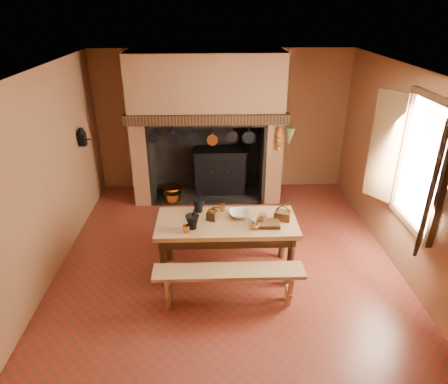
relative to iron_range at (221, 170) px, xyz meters
name	(u,v)px	position (x,y,z in m)	size (l,w,h in m)	color
floor	(227,260)	(0.04, -2.45, -0.48)	(5.50, 5.50, 0.00)	maroon
ceiling	(228,71)	(0.04, -2.45, 2.32)	(5.50, 5.50, 0.00)	silver
back_wall	(222,122)	(0.04, 0.30, 0.92)	(5.00, 0.02, 2.80)	brown
wall_left	(44,178)	(-2.46, -2.45, 0.92)	(0.02, 5.50, 2.80)	brown
wall_right	(406,174)	(2.54, -2.45, 0.92)	(0.02, 5.50, 2.80)	brown
wall_front	(243,320)	(0.04, -5.20, 0.92)	(5.00, 0.02, 2.80)	brown
chimney_breast	(207,107)	(-0.26, -0.14, 1.33)	(2.95, 0.96, 2.80)	brown
iron_range	(221,170)	(0.00, 0.00, 0.00)	(1.12, 0.55, 1.60)	black
hearth_pans	(171,193)	(-1.01, -0.23, -0.39)	(0.51, 0.62, 0.20)	#BC782B
hanging_pans	(205,138)	(-0.30, -0.64, 0.88)	(1.92, 0.29, 0.27)	black
onion_string	(279,140)	(1.04, -0.66, 0.85)	(0.12, 0.10, 0.46)	#945E1B
herb_bunch	(289,137)	(1.22, -0.66, 0.90)	(0.20, 0.20, 0.35)	brown
window	(413,164)	(2.39, -2.85, 1.22)	(0.39, 1.75, 1.76)	white
wall_coffee_mill	(82,136)	(-2.38, -0.90, 1.03)	(0.23, 0.16, 0.31)	black
work_table	(227,229)	(0.02, -2.71, 0.22)	(1.94, 0.86, 0.84)	tan
bench_front	(229,279)	(0.02, -3.41, -0.08)	(1.90, 0.33, 0.54)	tan
bench_back	(225,224)	(0.02, -2.02, -0.08)	(1.90, 0.33, 0.53)	tan
mortar_large	(198,204)	(-0.37, -2.41, 0.47)	(0.20, 0.20, 0.34)	black
mortar_small	(192,221)	(-0.44, -2.89, 0.46)	(0.19, 0.19, 0.32)	black
coffee_grinder	(212,215)	(-0.18, -2.66, 0.43)	(0.19, 0.17, 0.20)	#3C2413
brass_mug_a	(186,229)	(-0.52, -2.98, 0.40)	(0.09, 0.09, 0.10)	#BC782B
brass_mug_b	(223,208)	(-0.03, -2.40, 0.40)	(0.09, 0.09, 0.10)	#BC782B
mixing_bowl	(240,214)	(0.21, -2.58, 0.39)	(0.30, 0.30, 0.07)	beige
stoneware_crock	(262,219)	(0.50, -2.80, 0.43)	(0.11, 0.11, 0.14)	brown
glass_jar	(253,223)	(0.36, -2.90, 0.42)	(0.08, 0.08, 0.14)	beige
wicker_basket	(283,215)	(0.80, -2.69, 0.42)	(0.26, 0.23, 0.21)	#552E19
wooden_tray	(268,224)	(0.57, -2.85, 0.38)	(0.31, 0.22, 0.05)	#3C2413
brass_cup	(256,224)	(0.40, -2.91, 0.41)	(0.14, 0.14, 0.11)	#BC782B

